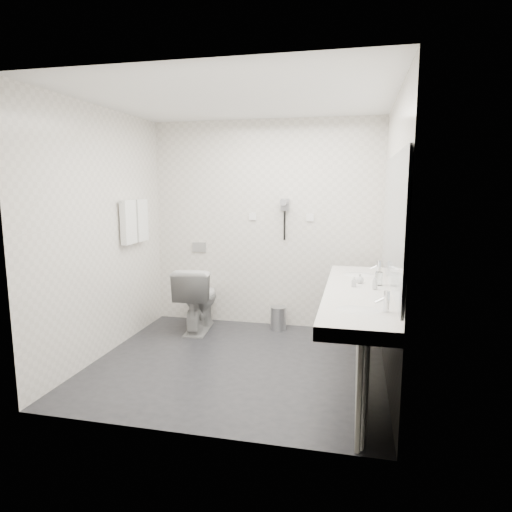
# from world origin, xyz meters

# --- Properties ---
(floor) EXTENTS (2.80, 2.80, 0.00)m
(floor) POSITION_xyz_m (0.00, 0.00, 0.00)
(floor) COLOR #25252A
(floor) RESTS_ON ground
(ceiling) EXTENTS (2.80, 2.80, 0.00)m
(ceiling) POSITION_xyz_m (0.00, 0.00, 2.50)
(ceiling) COLOR white
(ceiling) RESTS_ON wall_back
(wall_back) EXTENTS (2.80, 0.00, 2.80)m
(wall_back) POSITION_xyz_m (0.00, 1.30, 1.25)
(wall_back) COLOR white
(wall_back) RESTS_ON floor
(wall_front) EXTENTS (2.80, 0.00, 2.80)m
(wall_front) POSITION_xyz_m (0.00, -1.30, 1.25)
(wall_front) COLOR white
(wall_front) RESTS_ON floor
(wall_left) EXTENTS (0.00, 2.60, 2.60)m
(wall_left) POSITION_xyz_m (-1.40, 0.00, 1.25)
(wall_left) COLOR white
(wall_left) RESTS_ON floor
(wall_right) EXTENTS (0.00, 2.60, 2.60)m
(wall_right) POSITION_xyz_m (1.40, 0.00, 1.25)
(wall_right) COLOR white
(wall_right) RESTS_ON floor
(vanity_counter) EXTENTS (0.55, 2.20, 0.10)m
(vanity_counter) POSITION_xyz_m (1.12, -0.20, 0.80)
(vanity_counter) COLOR white
(vanity_counter) RESTS_ON floor
(vanity_panel) EXTENTS (0.03, 2.15, 0.75)m
(vanity_panel) POSITION_xyz_m (1.15, -0.20, 0.38)
(vanity_panel) COLOR #989791
(vanity_panel) RESTS_ON floor
(vanity_post_near) EXTENTS (0.06, 0.06, 0.75)m
(vanity_post_near) POSITION_xyz_m (1.18, -1.24, 0.38)
(vanity_post_near) COLOR silver
(vanity_post_near) RESTS_ON floor
(vanity_post_far) EXTENTS (0.06, 0.06, 0.75)m
(vanity_post_far) POSITION_xyz_m (1.18, 0.84, 0.38)
(vanity_post_far) COLOR silver
(vanity_post_far) RESTS_ON floor
(mirror) EXTENTS (0.02, 2.20, 1.05)m
(mirror) POSITION_xyz_m (1.39, -0.20, 1.45)
(mirror) COLOR #B2BCC6
(mirror) RESTS_ON wall_right
(basin_near) EXTENTS (0.40, 0.31, 0.05)m
(basin_near) POSITION_xyz_m (1.12, -0.85, 0.83)
(basin_near) COLOR white
(basin_near) RESTS_ON vanity_counter
(basin_far) EXTENTS (0.40, 0.31, 0.05)m
(basin_far) POSITION_xyz_m (1.12, 0.45, 0.83)
(basin_far) COLOR white
(basin_far) RESTS_ON vanity_counter
(faucet_near) EXTENTS (0.04, 0.04, 0.15)m
(faucet_near) POSITION_xyz_m (1.32, -0.85, 0.92)
(faucet_near) COLOR silver
(faucet_near) RESTS_ON vanity_counter
(faucet_far) EXTENTS (0.04, 0.04, 0.15)m
(faucet_far) POSITION_xyz_m (1.32, 0.45, 0.92)
(faucet_far) COLOR silver
(faucet_far) RESTS_ON vanity_counter
(soap_bottle_a) EXTENTS (0.04, 0.04, 0.09)m
(soap_bottle_a) POSITION_xyz_m (1.09, -0.10, 0.90)
(soap_bottle_a) COLOR beige
(soap_bottle_a) RESTS_ON vanity_counter
(soap_bottle_b) EXTENTS (0.10, 0.10, 0.09)m
(soap_bottle_b) POSITION_xyz_m (1.14, 0.05, 0.89)
(soap_bottle_b) COLOR beige
(soap_bottle_b) RESTS_ON vanity_counter
(soap_bottle_c) EXTENTS (0.06, 0.06, 0.13)m
(soap_bottle_c) POSITION_xyz_m (1.27, -0.17, 0.91)
(soap_bottle_c) COLOR beige
(soap_bottle_c) RESTS_ON vanity_counter
(glass_left) EXTENTS (0.08, 0.08, 0.12)m
(glass_left) POSITION_xyz_m (1.31, 0.01, 0.91)
(glass_left) COLOR silver
(glass_left) RESTS_ON vanity_counter
(toilet) EXTENTS (0.51, 0.81, 0.78)m
(toilet) POSITION_xyz_m (-0.74, 0.88, 0.39)
(toilet) COLOR white
(toilet) RESTS_ON floor
(flush_plate) EXTENTS (0.18, 0.02, 0.12)m
(flush_plate) POSITION_xyz_m (-0.85, 1.29, 0.95)
(flush_plate) COLOR #B2B5BA
(flush_plate) RESTS_ON wall_back
(pedal_bin) EXTENTS (0.19, 0.19, 0.27)m
(pedal_bin) POSITION_xyz_m (0.21, 1.11, 0.13)
(pedal_bin) COLOR #B2B5BA
(pedal_bin) RESTS_ON floor
(bin_lid) EXTENTS (0.19, 0.19, 0.02)m
(bin_lid) POSITION_xyz_m (0.21, 1.11, 0.27)
(bin_lid) COLOR #B2B5BA
(bin_lid) RESTS_ON pedal_bin
(towel_rail) EXTENTS (0.02, 0.62, 0.02)m
(towel_rail) POSITION_xyz_m (-1.35, 0.55, 1.55)
(towel_rail) COLOR silver
(towel_rail) RESTS_ON wall_left
(towel_near) EXTENTS (0.07, 0.24, 0.48)m
(towel_near) POSITION_xyz_m (-1.34, 0.41, 1.33)
(towel_near) COLOR white
(towel_near) RESTS_ON towel_rail
(towel_far) EXTENTS (0.07, 0.24, 0.48)m
(towel_far) POSITION_xyz_m (-1.34, 0.69, 1.33)
(towel_far) COLOR white
(towel_far) RESTS_ON towel_rail
(dryer_cradle) EXTENTS (0.10, 0.04, 0.14)m
(dryer_cradle) POSITION_xyz_m (0.25, 1.27, 1.50)
(dryer_cradle) COLOR gray
(dryer_cradle) RESTS_ON wall_back
(dryer_barrel) EXTENTS (0.08, 0.14, 0.08)m
(dryer_barrel) POSITION_xyz_m (0.25, 1.20, 1.53)
(dryer_barrel) COLOR gray
(dryer_barrel) RESTS_ON dryer_cradle
(dryer_cord) EXTENTS (0.02, 0.02, 0.35)m
(dryer_cord) POSITION_xyz_m (0.25, 1.26, 1.25)
(dryer_cord) COLOR black
(dryer_cord) RESTS_ON dryer_cradle
(switch_plate_a) EXTENTS (0.09, 0.02, 0.09)m
(switch_plate_a) POSITION_xyz_m (-0.15, 1.29, 1.35)
(switch_plate_a) COLOR white
(switch_plate_a) RESTS_ON wall_back
(switch_plate_b) EXTENTS (0.09, 0.02, 0.09)m
(switch_plate_b) POSITION_xyz_m (0.55, 1.29, 1.35)
(switch_plate_b) COLOR white
(switch_plate_b) RESTS_ON wall_back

